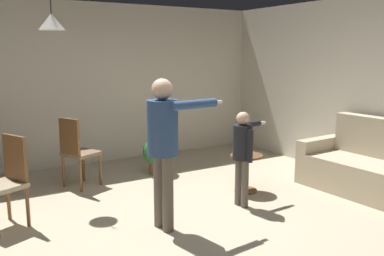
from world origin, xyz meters
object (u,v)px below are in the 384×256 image
object	(u,v)px
dining_chair_near_wall	(7,178)
spare_remote_on_table	(244,154)
side_table_by_couch	(246,168)
person_child	(243,148)
couch_floral	(371,169)
dining_chair_by_counter	(77,150)
potted_plant_corner	(157,150)
person_adult	(164,137)

from	to	relation	value
dining_chair_near_wall	spare_remote_on_table	xyz separation A→B (m)	(2.91, -0.40, -0.01)
side_table_by_couch	person_child	xyz separation A→B (m)	(-0.37, -0.40, 0.41)
couch_floral	dining_chair_by_counter	distance (m)	4.03
dining_chair_by_counter	potted_plant_corner	size ratio (longest dim) A/B	1.47
person_adult	potted_plant_corner	bearing A→B (deg)	150.03
dining_chair_by_counter	dining_chair_near_wall	distance (m)	1.40
side_table_by_couch	person_child	bearing A→B (deg)	-132.90
person_adult	person_child	bearing A→B (deg)	89.49
dining_chair_near_wall	couch_floral	bearing A→B (deg)	-131.60
potted_plant_corner	side_table_by_couch	bearing A→B (deg)	-64.91
couch_floral	dining_chair_near_wall	xyz separation A→B (m)	(-4.35, 1.31, 0.21)
dining_chair_by_counter	person_child	bearing A→B (deg)	16.71
side_table_by_couch	dining_chair_by_counter	world-z (taller)	dining_chair_by_counter
dining_chair_by_counter	potted_plant_corner	bearing A→B (deg)	67.54
dining_chair_near_wall	potted_plant_corner	distance (m)	2.50
couch_floral	side_table_by_couch	size ratio (longest dim) A/B	3.56
couch_floral	dining_chair_by_counter	bearing A→B (deg)	52.27
dining_chair_near_wall	dining_chair_by_counter	bearing A→B (deg)	-71.96
side_table_by_couch	dining_chair_near_wall	distance (m)	2.98
side_table_by_couch	dining_chair_by_counter	size ratio (longest dim) A/B	0.52
side_table_by_couch	person_child	distance (m)	0.68
person_child	spare_remote_on_table	world-z (taller)	person_child
couch_floral	potted_plant_corner	world-z (taller)	couch_floral
side_table_by_couch	potted_plant_corner	bearing A→B (deg)	115.09
dining_chair_near_wall	spare_remote_on_table	distance (m)	2.93
side_table_by_couch	dining_chair_near_wall	world-z (taller)	dining_chair_near_wall
potted_plant_corner	spare_remote_on_table	size ratio (longest dim) A/B	5.24
person_child	spare_remote_on_table	xyz separation A→B (m)	(0.34, 0.41, -0.20)
person_child	dining_chair_near_wall	distance (m)	2.70
couch_floral	spare_remote_on_table	bearing A→B (deg)	54.31
dining_chair_near_wall	spare_remote_on_table	world-z (taller)	dining_chair_near_wall
side_table_by_couch	spare_remote_on_table	bearing A→B (deg)	174.33
side_table_by_couch	person_child	world-z (taller)	person_child
couch_floral	person_child	xyz separation A→B (m)	(-1.78, 0.50, 0.40)
person_adult	couch_floral	bearing A→B (deg)	76.23
side_table_by_couch	person_adult	world-z (taller)	person_adult
side_table_by_couch	dining_chair_by_counter	xyz separation A→B (m)	(-1.92, 1.36, 0.22)
dining_chair_by_counter	spare_remote_on_table	distance (m)	2.32
couch_floral	potted_plant_corner	size ratio (longest dim) A/B	2.71
couch_floral	person_adult	size ratio (longest dim) A/B	1.14
spare_remote_on_table	dining_chair_by_counter	bearing A→B (deg)	144.27
dining_chair_by_counter	spare_remote_on_table	world-z (taller)	dining_chair_by_counter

